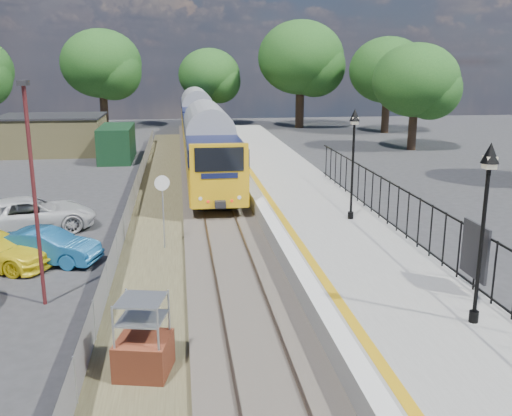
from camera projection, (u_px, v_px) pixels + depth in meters
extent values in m
plane|color=#2D2D30|center=(242.00, 303.00, 17.87)|extent=(120.00, 120.00, 0.00)
cube|color=#473F38|center=(219.00, 217.00, 27.44)|extent=(3.40, 80.00, 0.20)
cube|color=#4C472D|center=(157.00, 232.00, 25.16)|extent=(2.60, 70.00, 0.06)
cube|color=brown|center=(204.00, 215.00, 27.32)|extent=(0.07, 80.00, 0.14)
cube|color=brown|center=(234.00, 214.00, 27.51)|extent=(0.07, 80.00, 0.14)
cube|color=gray|center=(314.00, 217.00, 25.98)|extent=(5.00, 70.00, 0.90)
cube|color=silver|center=(265.00, 209.00, 25.58)|extent=(0.50, 70.00, 0.01)
cube|color=gold|center=(276.00, 209.00, 25.64)|extent=(0.30, 70.00, 0.01)
cylinder|color=black|center=(474.00, 316.00, 14.49)|extent=(0.24, 0.24, 0.30)
cylinder|color=black|center=(481.00, 247.00, 14.03)|extent=(0.10, 0.10, 3.70)
cube|color=black|center=(489.00, 169.00, 13.54)|extent=(0.08, 0.08, 0.30)
cube|color=beige|center=(490.00, 162.00, 13.50)|extent=(0.26, 0.26, 0.30)
cone|color=black|center=(491.00, 153.00, 13.44)|extent=(0.44, 0.44, 0.50)
cylinder|color=black|center=(351.00, 215.00, 24.06)|extent=(0.24, 0.24, 0.30)
cylinder|color=black|center=(352.00, 172.00, 23.60)|extent=(0.10, 0.10, 3.70)
cube|color=black|center=(354.00, 125.00, 23.11)|extent=(0.08, 0.08, 0.30)
cube|color=beige|center=(355.00, 121.00, 23.07)|extent=(0.26, 0.26, 0.30)
cone|color=black|center=(355.00, 115.00, 23.01)|extent=(0.44, 0.44, 0.50)
cube|color=black|center=(415.00, 196.00, 20.46)|extent=(0.05, 26.00, 0.05)
cube|color=black|center=(475.00, 251.00, 16.28)|extent=(0.08, 1.40, 1.60)
cube|color=#9B8F58|center=(53.00, 135.00, 46.64)|extent=(8.00, 6.00, 3.00)
cube|color=black|center=(51.00, 116.00, 46.26)|extent=(8.20, 6.20, 0.15)
cube|color=#12331B|center=(117.00, 143.00, 43.57)|extent=(2.40, 6.00, 2.60)
cylinder|color=#332319|center=(104.00, 111.00, 64.08)|extent=(0.88, 0.88, 3.85)
ellipsoid|color=#1D4F1A|center=(101.00, 64.00, 62.78)|extent=(8.80, 8.80, 7.48)
cylinder|color=#332319|center=(210.00, 112.00, 67.65)|extent=(0.72, 0.72, 3.15)
ellipsoid|color=#1D4F1A|center=(209.00, 75.00, 66.58)|extent=(7.20, 7.20, 6.12)
cylinder|color=#332319|center=(300.00, 109.00, 64.98)|extent=(0.96, 0.96, 4.20)
ellipsoid|color=#1D4F1A|center=(301.00, 58.00, 63.56)|extent=(9.60, 9.60, 8.16)
cylinder|color=#332319|center=(385.00, 116.00, 60.35)|extent=(0.80, 0.80, 3.50)
ellipsoid|color=#1D4F1A|center=(388.00, 70.00, 59.17)|extent=(8.00, 8.00, 6.80)
cylinder|color=#332319|center=(412.00, 131.00, 48.62)|extent=(0.72, 0.72, 3.15)
ellipsoid|color=#1D4F1A|center=(416.00, 80.00, 47.55)|extent=(7.20, 7.20, 6.12)
cube|color=gold|center=(208.00, 154.00, 35.95)|extent=(2.80, 20.00, 1.90)
cube|color=#0F1539|center=(207.00, 133.00, 35.62)|extent=(2.82, 20.00, 0.90)
cube|color=black|center=(207.00, 133.00, 35.62)|extent=(2.82, 18.00, 0.70)
cube|color=black|center=(208.00, 172.00, 36.24)|extent=(2.00, 18.00, 0.45)
cube|color=gold|center=(197.00, 121.00, 55.72)|extent=(2.80, 20.00, 1.90)
cube|color=#0F1539|center=(196.00, 108.00, 55.39)|extent=(2.82, 20.00, 0.90)
cube|color=black|center=(196.00, 108.00, 55.39)|extent=(2.82, 18.00, 0.70)
cube|color=black|center=(197.00, 133.00, 56.01)|extent=(2.00, 18.00, 0.45)
cube|color=black|center=(219.00, 159.00, 25.81)|extent=(2.24, 0.04, 1.10)
cube|color=#964126|center=(144.00, 357.00, 13.66)|extent=(1.48, 1.48, 0.95)
cylinder|color=#999EA3|center=(163.00, 216.00, 22.67)|extent=(0.06, 0.06, 2.73)
cylinder|color=silver|center=(162.00, 183.00, 22.28)|extent=(0.59, 0.21, 0.61)
cylinder|color=#541C1D|center=(35.00, 200.00, 16.95)|extent=(0.12, 0.12, 6.71)
cube|color=black|center=(23.00, 83.00, 16.11)|extent=(0.25, 0.50, 0.15)
imported|color=#165388|center=(46.00, 247.00, 21.23)|extent=(4.21, 2.51, 1.31)
imported|color=silver|center=(30.00, 215.00, 25.13)|extent=(6.12, 4.21, 1.55)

